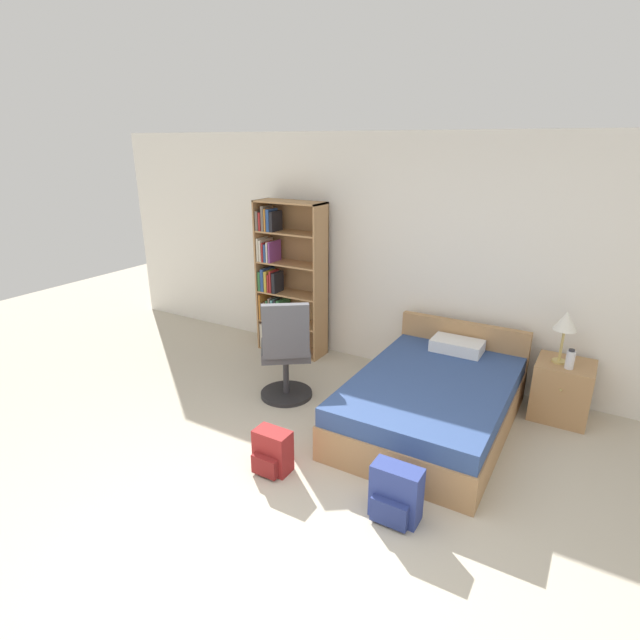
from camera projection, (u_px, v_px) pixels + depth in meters
The scene contains 10 objects.
ground_plane at pixel (257, 565), 3.12m from camera, with size 14.00×14.00×0.00m, color #BCB29E.
wall_back at pixel (437, 260), 5.30m from camera, with size 9.00×0.06×2.60m.
bookshelf at pixel (284, 281), 6.07m from camera, with size 0.85×0.33×1.85m.
bed at pixel (433, 400), 4.59m from camera, with size 1.32×1.98×0.74m.
office_chair at pixel (286, 354), 4.93m from camera, with size 0.70×0.72×1.09m.
nightstand at pixel (562, 390), 4.71m from camera, with size 0.50×0.49×0.56m.
table_lamp at pixel (566, 323), 4.50m from camera, with size 0.21×0.21×0.50m.
water_bottle at pixel (570, 359), 4.48m from camera, with size 0.08×0.08×0.19m.
backpack_blue at pixel (395, 494), 3.44m from camera, with size 0.35×0.23×0.41m.
backpack_red at pixel (272, 452), 3.96m from camera, with size 0.29×0.23×0.35m.
Camera 1 is at (1.56, -1.88, 2.50)m, focal length 28.00 mm.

